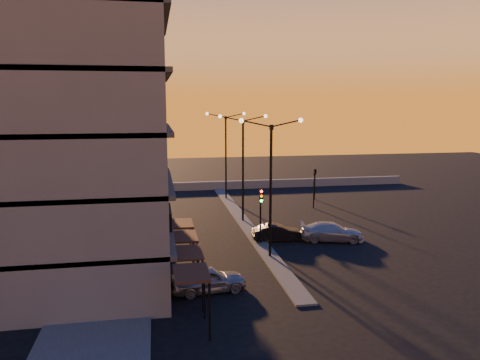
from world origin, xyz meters
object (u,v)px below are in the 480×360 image
(streetlamp_mid, at_px, (243,159))
(car_sedan, at_px, (277,232))
(car_wagon, at_px, (332,232))
(traffic_light_main, at_px, (261,207))
(car_hatchback, at_px, (208,279))

(streetlamp_mid, xyz_separation_m, car_sedan, (1.50, -6.15, -4.96))
(streetlamp_mid, height_order, car_wagon, streetlamp_mid)
(traffic_light_main, distance_m, car_sedan, 2.88)
(car_wagon, bearing_deg, car_hatchback, 141.63)
(streetlamp_mid, distance_m, car_hatchback, 16.58)
(car_hatchback, height_order, car_wagon, car_hatchback)
(streetlamp_mid, xyz_separation_m, car_wagon, (5.63, -6.99, -4.89))
(car_wagon, bearing_deg, streetlamp_mid, 52.74)
(traffic_light_main, bearing_deg, car_sedan, 33.21)
(car_hatchback, bearing_deg, car_sedan, -41.79)
(car_hatchback, relative_size, car_sedan, 1.12)
(traffic_light_main, distance_m, car_hatchback, 9.56)
(car_sedan, relative_size, car_wagon, 0.79)
(traffic_light_main, bearing_deg, car_wagon, 1.37)
(car_wagon, bearing_deg, car_sedan, 92.32)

